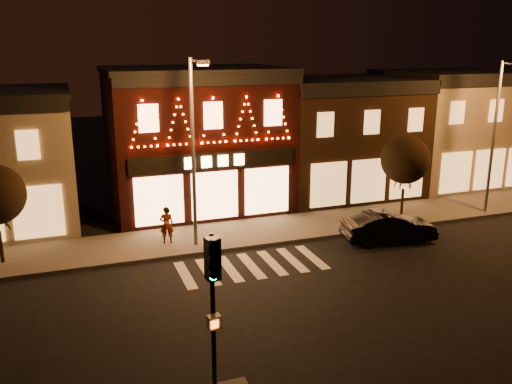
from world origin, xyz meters
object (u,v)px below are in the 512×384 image
streetlamp_mid (194,140)px  dark_sedan (389,227)px  traffic_signal_near (213,289)px  pedestrian (167,225)px

streetlamp_mid → dark_sedan: streetlamp_mid is taller
streetlamp_mid → traffic_signal_near: bearing=-97.3°
traffic_signal_near → streetlamp_mid: streetlamp_mid is taller
traffic_signal_near → dark_sedan: size_ratio=1.05×
traffic_signal_near → pedestrian: bearing=75.9°
traffic_signal_near → pedestrian: traffic_signal_near is taller
streetlamp_mid → dark_sedan: 10.54m
streetlamp_mid → pedestrian: (-1.28, 0.94, -4.27)m
dark_sedan → pedestrian: (-10.51, 3.15, 0.31)m
streetlamp_mid → dark_sedan: bearing=-9.4°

